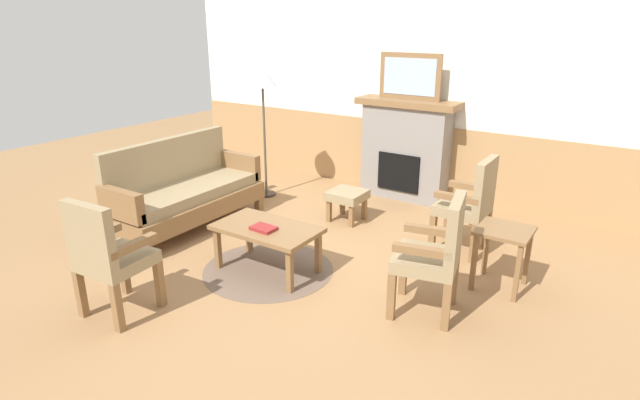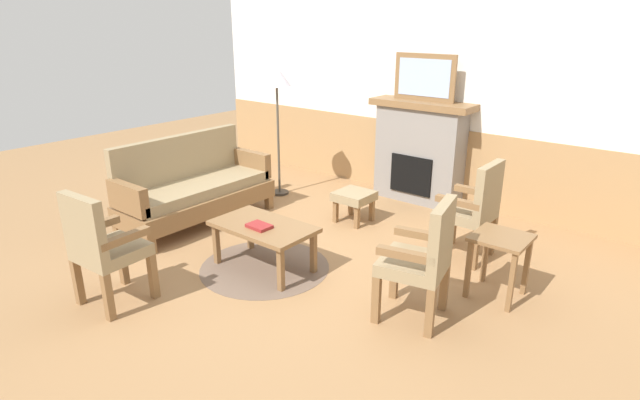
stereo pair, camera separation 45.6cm
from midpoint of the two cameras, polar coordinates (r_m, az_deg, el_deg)
ground_plane at (r=4.95m, az=0.09°, el=-7.12°), size 14.00×14.00×0.00m
wall_back at (r=6.71m, az=14.46°, el=11.19°), size 7.20×0.14×2.70m
fireplace at (r=6.61m, az=13.05°, el=5.35°), size 1.30×0.44×1.28m
framed_picture at (r=6.45m, az=13.68°, el=13.18°), size 0.80×0.04×0.56m
couch at (r=5.92m, az=-11.79°, el=1.20°), size 0.70×1.80×0.98m
coffee_table at (r=4.71m, az=-3.62°, el=-3.42°), size 0.96×0.56×0.44m
round_rug at (r=4.88m, az=-3.52°, el=-7.55°), size 1.22×1.22×0.01m
book_on_table at (r=4.62m, az=-4.03°, el=-2.98°), size 0.23×0.16×0.03m
footstool at (r=5.86m, az=6.07°, el=0.17°), size 0.40×0.40×0.36m
armchair_near_fireplace at (r=5.14m, az=19.31°, el=-0.71°), size 0.48×0.48×0.98m
armchair_by_window_left at (r=3.99m, az=14.71°, el=-6.14°), size 0.57×0.57×0.98m
armchair_front_left at (r=4.31m, az=-20.48°, el=-4.75°), size 0.51×0.51×0.98m
side_table at (r=4.55m, az=22.28°, el=-5.14°), size 0.44×0.44×0.55m
floor_lamp_by_couch at (r=6.54m, az=-2.84°, el=12.81°), size 0.36×0.36×1.68m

